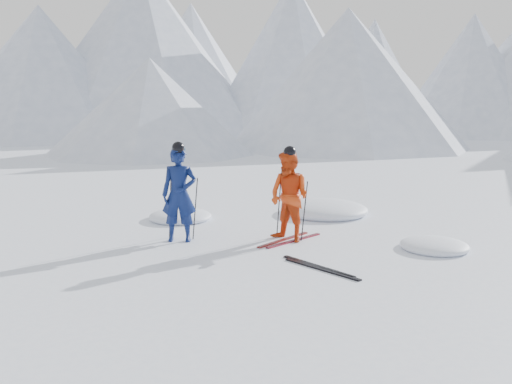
% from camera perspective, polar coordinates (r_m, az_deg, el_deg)
% --- Properties ---
extents(ground, '(160.00, 160.00, 0.00)m').
position_cam_1_polar(ground, '(10.61, 8.79, -6.80)').
color(ground, white).
rests_on(ground, ground).
extents(mountain_range, '(106.15, 62.94, 15.53)m').
position_cam_1_polar(mountain_range, '(45.72, 23.95, 13.30)').
color(mountain_range, '#B2BCD1').
rests_on(mountain_range, ground).
extents(skier_blue, '(0.85, 0.68, 2.03)m').
position_cam_1_polar(skier_blue, '(11.60, -8.08, -0.26)').
color(skier_blue, '#0C1A4C').
rests_on(skier_blue, ground).
extents(skier_red, '(1.16, 1.05, 1.94)m').
position_cam_1_polar(skier_red, '(11.52, 3.52, -0.48)').
color(skier_red, red).
rests_on(skier_red, ground).
extents(pole_blue_left, '(0.13, 0.09, 1.35)m').
position_cam_1_polar(pole_blue_left, '(11.92, -9.02, -1.67)').
color(pole_blue_left, black).
rests_on(pole_blue_left, ground).
extents(pole_blue_right, '(0.13, 0.08, 1.35)m').
position_cam_1_polar(pole_blue_right, '(11.77, -6.42, -1.75)').
color(pole_blue_right, black).
rests_on(pole_blue_right, ground).
extents(pole_red_left, '(0.13, 0.10, 1.29)m').
position_cam_1_polar(pole_red_left, '(11.89, 2.41, -1.74)').
color(pole_red_left, black).
rests_on(pole_red_left, ground).
extents(pole_red_right, '(0.13, 0.09, 1.29)m').
position_cam_1_polar(pole_red_right, '(11.65, 5.12, -2.00)').
color(pole_red_right, black).
rests_on(pole_red_right, ground).
extents(ski_worn_left, '(0.72, 1.61, 0.03)m').
position_cam_1_polar(ski_worn_left, '(11.75, 2.90, -5.03)').
color(ski_worn_left, black).
rests_on(ski_worn_left, ground).
extents(ski_worn_right, '(0.82, 1.57, 0.03)m').
position_cam_1_polar(ski_worn_right, '(11.69, 4.04, -5.12)').
color(ski_worn_right, black).
rests_on(ski_worn_right, ground).
extents(ski_loose_a, '(1.50, 0.96, 0.03)m').
position_cam_1_polar(ski_loose_a, '(9.94, 6.50, -7.77)').
color(ski_loose_a, black).
rests_on(ski_loose_a, ground).
extents(ski_loose_b, '(1.53, 0.91, 0.03)m').
position_cam_1_polar(ski_loose_b, '(9.78, 6.90, -8.07)').
color(ski_loose_b, black).
rests_on(ski_loose_b, ground).
extents(snow_lumps, '(7.65, 4.65, 0.50)m').
position_cam_1_polar(snow_lumps, '(13.93, 5.24, -2.84)').
color(snow_lumps, white).
rests_on(snow_lumps, ground).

